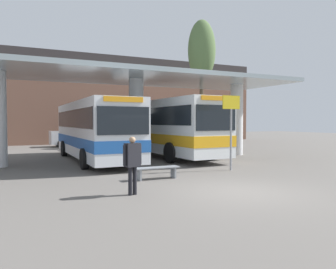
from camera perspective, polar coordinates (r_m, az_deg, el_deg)
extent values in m
plane|color=#605B56|center=(10.59, 12.22, -9.68)|extent=(100.00, 100.00, 0.00)
cube|color=brown|center=(33.76, -14.51, 6.11)|extent=(40.00, 0.50, 9.01)
cube|color=#332D2D|center=(34.17, -14.57, 11.85)|extent=(40.00, 0.58, 2.16)
cylinder|color=silver|center=(18.71, -5.55, 2.59)|extent=(0.83, 0.83, 4.60)
cylinder|color=silver|center=(22.09, 11.86, 2.49)|extent=(0.83, 0.83, 4.60)
cube|color=#93A3A8|center=(18.89, -5.57, 9.94)|extent=(19.03, 6.53, 0.24)
cube|color=silver|center=(18.87, -12.79, 0.97)|extent=(2.51, 10.78, 2.93)
cube|color=black|center=(18.87, -12.80, 2.66)|extent=(2.55, 10.35, 0.94)
cube|color=#1E519E|center=(18.89, -12.77, -1.03)|extent=(2.55, 10.82, 0.53)
cube|color=black|center=(13.65, -7.70, 2.40)|extent=(2.23, 0.08, 1.17)
cube|color=orange|center=(13.68, -7.72, 6.11)|extent=(1.70, 0.06, 0.22)
cylinder|color=black|center=(15.44, -14.36, -4.12)|extent=(0.29, 0.98, 0.97)
cylinder|color=black|center=(16.09, -5.85, -3.81)|extent=(0.29, 0.98, 0.97)
cylinder|color=black|center=(21.62, -17.66, -2.36)|extent=(0.29, 0.98, 0.97)
cylinder|color=black|center=(22.09, -11.41, -2.20)|extent=(0.29, 0.98, 0.97)
cube|color=white|center=(21.13, -1.47, 1.49)|extent=(3.09, 12.22, 3.10)
cube|color=black|center=(21.13, -1.47, 3.08)|extent=(3.11, 11.73, 0.99)
cube|color=orange|center=(21.15, -1.47, -0.40)|extent=(3.13, 12.26, 0.56)
cube|color=black|center=(15.92, 8.41, 2.90)|extent=(2.29, 0.17, 1.24)
cube|color=orange|center=(15.96, 8.43, 6.29)|extent=(1.75, 0.14, 0.22)
cylinder|color=black|center=(17.30, 0.42, -3.18)|extent=(0.33, 1.11, 1.09)
cylinder|color=black|center=(18.61, 7.19, -2.82)|extent=(0.33, 1.11, 1.09)
cylinder|color=black|center=(23.74, -7.78, -1.73)|extent=(0.33, 1.11, 1.09)
cylinder|color=black|center=(24.71, -2.35, -1.56)|extent=(0.33, 1.11, 1.09)
cube|color=gray|center=(12.46, -1.98, -5.78)|extent=(1.77, 0.44, 0.04)
cube|color=gray|center=(12.24, -5.04, -7.02)|extent=(0.07, 0.37, 0.42)
cube|color=gray|center=(12.79, 0.95, -6.61)|extent=(0.07, 0.37, 0.42)
cylinder|color=gray|center=(14.96, 10.90, -0.89)|extent=(0.09, 0.09, 2.75)
cube|color=gold|center=(14.96, 10.95, 5.53)|extent=(0.90, 0.06, 0.60)
cylinder|color=black|center=(9.83, -6.59, -8.07)|extent=(0.15, 0.15, 0.84)
cylinder|color=black|center=(9.91, -5.81, -7.97)|extent=(0.15, 0.15, 0.84)
cube|color=black|center=(9.76, -6.22, -3.56)|extent=(0.50, 0.36, 0.70)
sphere|color=tan|center=(9.73, -6.23, -0.94)|extent=(0.19, 0.19, 0.19)
cylinder|color=black|center=(9.61, -7.58, -3.62)|extent=(0.11, 0.11, 0.60)
cylinder|color=black|center=(9.91, -4.90, -3.43)|extent=(0.11, 0.11, 0.60)
cylinder|color=#473A2B|center=(29.70, 5.85, 4.84)|extent=(0.35, 0.35, 7.08)
ellipsoid|color=#516B3D|center=(30.35, 5.89, 14.38)|extent=(2.47, 2.47, 5.43)
cube|color=silver|center=(30.06, -15.91, -0.48)|extent=(4.22, 1.82, 1.14)
cube|color=#1E2328|center=(30.03, -15.93, 1.25)|extent=(2.34, 1.62, 0.66)
cylinder|color=black|center=(31.18, -13.88, -1.23)|extent=(0.68, 0.24, 0.67)
cylinder|color=black|center=(29.55, -13.13, -1.41)|extent=(0.68, 0.24, 0.67)
cylinder|color=black|center=(30.69, -18.57, -1.33)|extent=(0.68, 0.24, 0.67)
cylinder|color=black|center=(29.03, -18.07, -1.52)|extent=(0.68, 0.24, 0.67)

